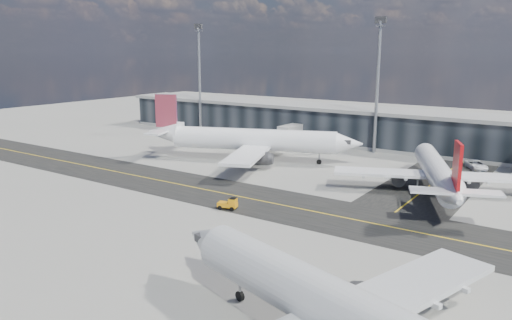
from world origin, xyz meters
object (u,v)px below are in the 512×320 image
(airliner_af, at_px, (251,140))
(airliner_redtail, at_px, (437,172))
(service_van, at_px, (476,165))
(airliner_near, at_px, (355,320))
(baggage_tug, at_px, (229,204))

(airliner_af, bearing_deg, airliner_redtail, 63.47)
(airliner_af, relative_size, service_van, 7.21)
(airliner_near, bearing_deg, service_van, 21.83)
(airliner_redtail, distance_m, service_van, 21.97)
(service_van, bearing_deg, baggage_tug, -150.78)
(airliner_af, relative_size, airliner_near, 1.04)
(baggage_tug, bearing_deg, airliner_near, 35.36)
(airliner_af, bearing_deg, airliner_near, 19.82)
(airliner_af, xyz_separation_m, airliner_near, (45.18, -52.00, -0.25))
(airliner_near, height_order, baggage_tug, airliner_near)
(airliner_near, bearing_deg, airliner_af, 58.11)
(airliner_redtail, height_order, service_van, airliner_redtail)
(airliner_redtail, relative_size, baggage_tug, 11.95)
(airliner_af, bearing_deg, baggage_tug, 8.49)
(airliner_redtail, relative_size, service_van, 5.98)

